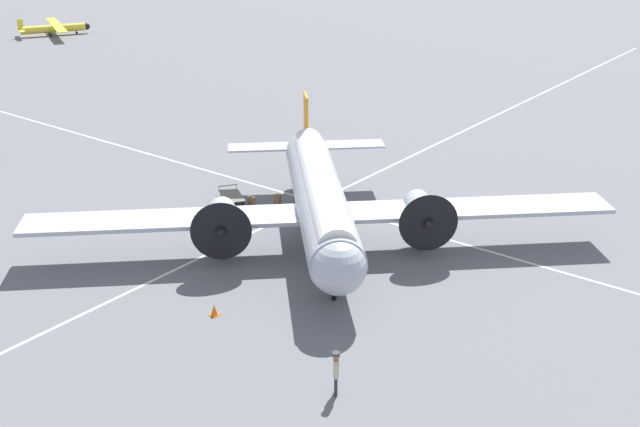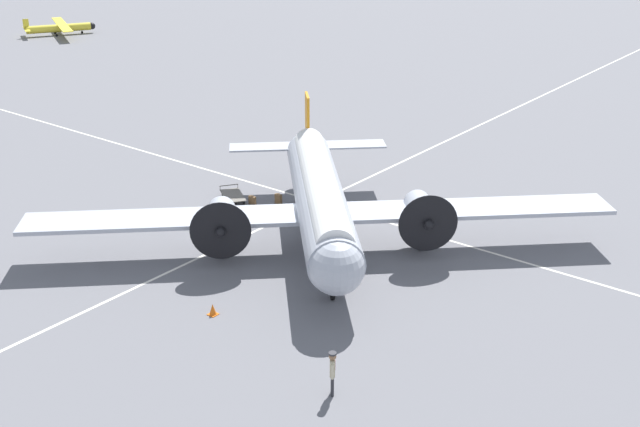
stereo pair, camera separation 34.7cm
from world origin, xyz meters
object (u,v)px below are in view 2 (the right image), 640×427
(crew_foreground, at_px, (332,368))
(airliner_main, at_px, (321,200))
(suitcase_upright_spare, at_px, (252,200))
(traffic_cone, at_px, (213,310))
(light_aircraft_distant, at_px, (61,28))
(suitcase_near_door, at_px, (278,199))
(baggage_cart, at_px, (233,196))

(crew_foreground, bearing_deg, airliner_main, -177.07)
(airliner_main, distance_m, suitcase_upright_spare, 6.99)
(traffic_cone, bearing_deg, light_aircraft_distant, -30.39)
(airliner_main, height_order, crew_foreground, airliner_main)
(airliner_main, xyz_separation_m, light_aircraft_distant, (59.45, -27.18, -1.58))
(suitcase_near_door, height_order, baggage_cart, suitcase_near_door)
(suitcase_near_door, relative_size, suitcase_upright_spare, 1.18)
(airliner_main, height_order, light_aircraft_distant, airliner_main)
(baggage_cart, bearing_deg, suitcase_near_door, 60.59)
(light_aircraft_distant, bearing_deg, baggage_cart, -87.93)
(crew_foreground, xyz_separation_m, light_aircraft_distant, (67.35, -36.62, -0.22))
(airliner_main, distance_m, light_aircraft_distant, 65.39)
(airliner_main, height_order, suitcase_upright_spare, airliner_main)
(airliner_main, xyz_separation_m, baggage_cart, (7.63, -1.75, -2.14))
(crew_foreground, height_order, traffic_cone, crew_foreground)
(suitcase_near_door, height_order, light_aircraft_distant, light_aircraft_distant)
(traffic_cone, bearing_deg, crew_foreground, 169.32)
(airliner_main, bearing_deg, crew_foreground, -3.36)
(airliner_main, xyz_separation_m, suitcase_near_door, (5.28, -2.93, -2.14))
(suitcase_upright_spare, bearing_deg, traffic_cone, 124.88)
(crew_foreground, height_order, suitcase_near_door, crew_foreground)
(light_aircraft_distant, distance_m, traffic_cone, 69.68)
(crew_foreground, distance_m, light_aircraft_distant, 76.66)
(suitcase_near_door, height_order, traffic_cone, suitcase_near_door)
(airliner_main, xyz_separation_m, suitcase_upright_spare, (6.34, -1.96, -2.18))
(light_aircraft_distant, relative_size, traffic_cone, 20.30)
(suitcase_upright_spare, height_order, traffic_cone, suitcase_upright_spare)
(crew_foreground, xyz_separation_m, traffic_cone, (7.24, -1.37, -0.83))
(suitcase_upright_spare, xyz_separation_m, light_aircraft_distant, (53.11, -25.22, 0.61))
(airliner_main, relative_size, suitcase_upright_spare, 42.70)
(suitcase_near_door, bearing_deg, crew_foreground, 136.81)
(suitcase_near_door, distance_m, traffic_cone, 12.49)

